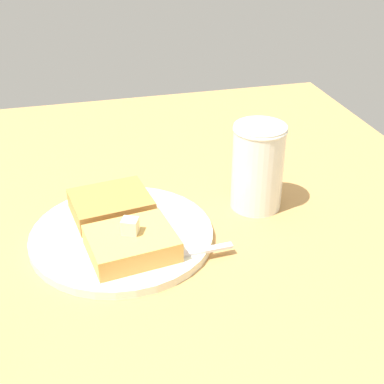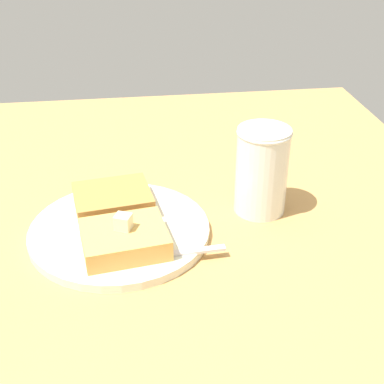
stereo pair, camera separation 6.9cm
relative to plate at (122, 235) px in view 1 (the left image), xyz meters
The scene contains 7 objects.
table_surface 2.25cm from the plate, 24.43° to the right, with size 98.10×98.10×2.10cm, color #BA884A.
plate is the anchor object (origin of this frame).
toast_slice_left 5.03cm from the plate, behind, with size 8.24×9.94×2.64cm, color tan.
toast_slice_middle 5.03cm from the plate, ahead, with size 8.24×9.94×2.64cm, color #BA7F3B.
butter_pat_primary 5.96cm from the plate, behind, with size 1.85×1.66×1.85cm, color beige.
fork 7.77cm from the plate, 153.05° to the right, with size 2.45×16.06×0.36cm.
syrup_jar 20.21cm from the plate, 79.38° to the right, with size 7.20×7.20×12.00cm.
Camera 1 is at (-57.48, 5.80, 41.46)cm, focal length 50.00 mm.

